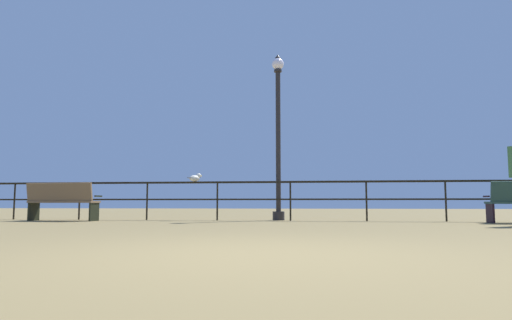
# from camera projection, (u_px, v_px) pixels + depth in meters

# --- Properties ---
(ground_plane) EXTENTS (60.00, 60.00, 0.00)m
(ground_plane) POSITION_uv_depth(u_px,v_px,m) (252.00, 255.00, 3.79)
(ground_plane) COLOR olive
(pier_railing) EXTENTS (18.45, 0.05, 0.98)m
(pier_railing) POSITION_uv_depth(u_px,v_px,m) (290.00, 191.00, 11.07)
(pier_railing) COLOR black
(pier_railing) RESTS_ON ground_plane
(bench_far_left) EXTENTS (1.76, 0.71, 0.92)m
(bench_far_left) POSITION_uv_depth(u_px,v_px,m) (62.00, 199.00, 10.92)
(bench_far_left) COLOR brown
(bench_far_left) RESTS_ON ground_plane
(lamppost_center) EXTENTS (0.31, 0.31, 4.32)m
(lamppost_center) POSITION_uv_depth(u_px,v_px,m) (278.00, 129.00, 11.55)
(lamppost_center) COLOR #282423
(lamppost_center) RESTS_ON ground_plane
(seagull_on_rail) EXTENTS (0.33, 0.40, 0.22)m
(seagull_on_rail) POSITION_uv_depth(u_px,v_px,m) (195.00, 178.00, 11.41)
(seagull_on_rail) COLOR silver
(seagull_on_rail) RESTS_ON pier_railing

